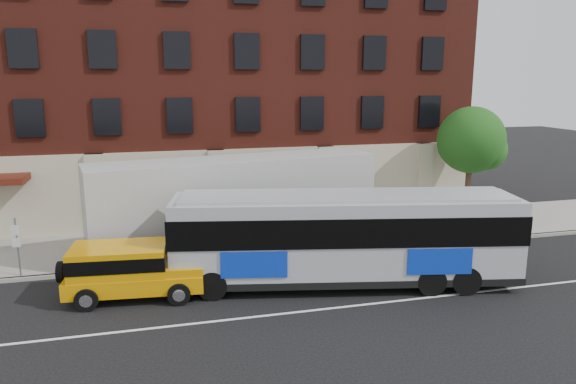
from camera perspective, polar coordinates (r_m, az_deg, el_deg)
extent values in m
plane|color=black|center=(17.83, -2.72, -13.85)|extent=(120.00, 120.00, 0.00)
cube|color=gray|center=(26.09, -6.78, -5.21)|extent=(60.00, 6.00, 0.15)
cube|color=gray|center=(23.27, -5.77, -7.36)|extent=(60.00, 0.25, 0.15)
cube|color=silver|center=(18.27, -3.05, -13.17)|extent=(60.00, 0.12, 0.01)
cube|color=#5C1F16|center=(32.87, -9.05, 11.69)|extent=(30.00, 10.00, 15.00)
cube|color=#B2AA8D|center=(28.32, -7.67, 0.48)|extent=(30.00, 0.35, 4.00)
cube|color=#B2AA8D|center=(28.18, -19.84, -0.20)|extent=(0.90, 0.55, 4.00)
cube|color=#B2AA8D|center=(28.22, -7.64, 0.44)|extent=(0.90, 0.55, 4.00)
cube|color=#B2AA8D|center=(29.51, 4.00, 1.03)|extent=(0.90, 0.55, 4.00)
cube|color=#B2AA8D|center=(31.89, 14.29, 1.51)|extent=(0.90, 0.55, 4.00)
cube|color=black|center=(28.25, -25.96, 7.14)|extent=(1.30, 0.20, 1.80)
cube|color=black|center=(27.77, -18.82, 7.64)|extent=(1.30, 0.20, 1.80)
cube|color=black|center=(27.73, -11.53, 8.03)|extent=(1.30, 0.20, 1.80)
cube|color=black|center=(28.13, -4.33, 8.29)|extent=(1.30, 0.20, 1.80)
cube|color=black|center=(28.96, 2.58, 8.42)|extent=(1.30, 0.20, 1.80)
cube|color=black|center=(30.16, 9.02, 8.43)|extent=(1.30, 0.20, 1.80)
cube|color=black|center=(31.71, 14.90, 8.35)|extent=(1.30, 0.20, 1.80)
cube|color=black|center=(28.22, -26.57, 13.61)|extent=(1.30, 0.20, 1.80)
cube|color=black|center=(27.74, -19.28, 14.23)|extent=(1.30, 0.20, 1.80)
cube|color=black|center=(27.71, -11.82, 14.64)|extent=(1.30, 0.20, 1.80)
cube|color=black|center=(28.11, -4.43, 14.81)|extent=(1.30, 0.20, 1.80)
cube|color=black|center=(28.93, 2.64, 14.76)|extent=(1.30, 0.20, 1.80)
cube|color=black|center=(30.14, 9.23, 14.51)|extent=(1.30, 0.20, 1.80)
cube|color=black|center=(31.69, 15.22, 14.13)|extent=(1.30, 0.20, 1.80)
cube|color=black|center=(28.18, -16.74, -0.82)|extent=(2.60, 0.15, 2.80)
cube|color=black|center=(28.54, -4.64, -0.18)|extent=(2.60, 0.15, 2.80)
cube|color=black|center=(30.12, 6.68, 0.42)|extent=(2.60, 0.15, 2.80)
cylinder|color=slate|center=(23.48, -26.97, -5.46)|extent=(0.07, 0.07, 2.50)
cube|color=silver|center=(23.13, -27.24, -3.67)|extent=(0.30, 0.03, 0.40)
cube|color=silver|center=(23.25, -27.12, -4.86)|extent=(0.30, 0.03, 0.35)
cylinder|color=#37271B|center=(30.86, 18.67, -0.04)|extent=(0.32, 0.32, 3.00)
sphere|color=#144614|center=(30.42, 19.04, 5.30)|extent=(3.60, 3.60, 3.60)
sphere|color=#144614|center=(30.54, 20.49, 4.28)|extent=(2.20, 2.20, 2.20)
sphere|color=#144614|center=(30.47, 17.63, 4.65)|extent=(2.00, 2.00, 2.00)
cube|color=#A4A9AF|center=(20.35, 6.14, -4.80)|extent=(13.20, 5.21, 3.07)
cube|color=black|center=(20.80, 6.05, -8.56)|extent=(13.26, 5.27, 0.27)
cube|color=#A4A9AF|center=(19.94, 6.25, -0.43)|extent=(12.50, 4.77, 0.13)
cube|color=black|center=(20.20, 6.18, -3.41)|extent=(13.30, 5.31, 1.08)
cube|color=#0C30B4|center=(18.97, -3.66, -7.81)|extent=(2.33, 0.51, 0.97)
cube|color=#0C30B4|center=(22.51, 13.73, -4.92)|extent=(2.33, 0.51, 0.97)
cylinder|color=black|center=(19.49, -8.12, -9.90)|extent=(1.12, 0.53, 1.08)
cylinder|color=black|center=(21.76, -7.56, -7.51)|extent=(1.12, 0.53, 1.08)
cylinder|color=black|center=(20.37, 15.12, -9.22)|extent=(1.12, 0.53, 1.08)
cylinder|color=black|center=(22.55, 13.22, -7.02)|extent=(1.12, 0.53, 1.08)
cylinder|color=black|center=(20.80, 18.54, -8.99)|extent=(1.12, 0.53, 1.08)
cylinder|color=black|center=(22.94, 16.34, -6.87)|extent=(1.12, 0.53, 1.08)
cube|color=orange|center=(20.28, -15.95, -9.03)|extent=(4.97, 2.45, 0.60)
cube|color=orange|center=(20.09, -17.65, -6.91)|extent=(3.47, 2.26, 1.00)
cube|color=black|center=(20.08, -17.66, -6.78)|extent=(3.52, 2.31, 0.50)
cube|color=orange|center=(19.98, -11.29, -7.73)|extent=(1.67, 2.03, 0.30)
cube|color=black|center=(20.10, -9.02, -8.74)|extent=(0.21, 1.60, 0.55)
cylinder|color=black|center=(20.61, -23.14, -7.88)|extent=(0.29, 0.78, 0.76)
cylinder|color=black|center=(19.33, -11.61, -10.67)|extent=(0.82, 0.35, 0.80)
cylinder|color=silver|center=(19.33, -11.61, -10.67)|extent=(0.47, 0.34, 0.44)
cylinder|color=black|center=(21.15, -11.39, -8.63)|extent=(0.82, 0.35, 0.80)
cylinder|color=silver|center=(21.15, -11.39, -8.63)|extent=(0.47, 0.34, 0.44)
cylinder|color=black|center=(19.74, -20.79, -10.75)|extent=(0.82, 0.35, 0.80)
cylinder|color=silver|center=(19.74, -20.79, -10.75)|extent=(0.47, 0.34, 0.44)
cylinder|color=black|center=(21.52, -19.76, -8.75)|extent=(0.82, 0.35, 0.80)
cylinder|color=silver|center=(21.52, -19.76, -8.75)|extent=(0.47, 0.34, 0.44)
cube|color=black|center=(24.62, -5.45, -4.98)|extent=(13.21, 4.80, 1.19)
cube|color=#B7B6B2|center=(24.08, -5.55, -0.06)|extent=(13.21, 4.84, 3.13)
cylinder|color=black|center=(22.43, -16.28, -7.29)|extent=(1.12, 0.49, 1.08)
cylinder|color=black|center=(24.78, -17.13, -5.49)|extent=(1.12, 0.49, 1.08)
cylinder|color=black|center=(22.63, -13.01, -6.94)|extent=(1.12, 0.49, 1.08)
cylinder|color=black|center=(24.95, -14.17, -5.20)|extent=(1.12, 0.49, 1.08)
cylinder|color=black|center=(24.90, 3.30, -4.88)|extent=(1.12, 0.49, 1.08)
cylinder|color=black|center=(27.03, 0.85, -3.48)|extent=(1.12, 0.49, 1.08)
cylinder|color=black|center=(25.51, 5.88, -4.51)|extent=(1.12, 0.49, 1.08)
cylinder|color=black|center=(27.59, 3.29, -3.18)|extent=(1.12, 0.49, 1.08)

